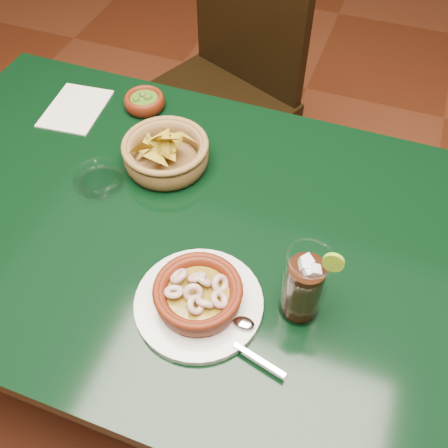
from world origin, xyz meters
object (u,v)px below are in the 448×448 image
(dining_chair, at_px, (220,88))
(cola_drink, at_px, (304,285))
(shrimp_plate, at_px, (199,296))
(chip_basket, at_px, (166,153))
(dining_table, at_px, (166,246))

(dining_chair, distance_m, cola_drink, 0.97)
(shrimp_plate, distance_m, chip_basket, 0.36)
(dining_table, distance_m, chip_basket, 0.20)
(dining_chair, bearing_deg, dining_table, -78.75)
(shrimp_plate, height_order, chip_basket, chip_basket)
(chip_basket, height_order, cola_drink, cola_drink)
(dining_table, bearing_deg, cola_drink, -19.07)
(dining_table, xyz_separation_m, cola_drink, (0.31, -0.11, 0.17))
(dining_chair, distance_m, shrimp_plate, 0.94)
(dining_table, xyz_separation_m, chip_basket, (-0.05, 0.14, 0.13))
(shrimp_plate, bearing_deg, cola_drink, 17.65)
(dining_table, height_order, chip_basket, chip_basket)
(dining_chair, relative_size, chip_basket, 4.56)
(dining_table, height_order, dining_chair, dining_chair)
(shrimp_plate, bearing_deg, dining_chair, 108.25)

